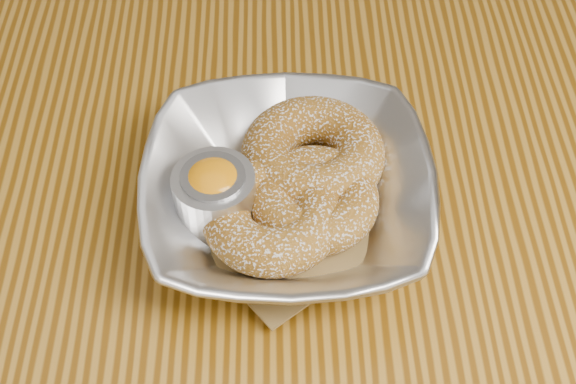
{
  "coord_description": "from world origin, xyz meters",
  "views": [
    {
      "loc": [
        0.07,
        -0.43,
        1.23
      ],
      "look_at": [
        0.08,
        -0.07,
        0.78
      ],
      "focal_mm": 50.0,
      "sensor_mm": 36.0,
      "label": 1
    }
  ],
  "objects_px": {
    "serving_bowl": "(288,196)",
    "donut_back": "(313,154)",
    "table": "(197,226)",
    "donut_front": "(272,215)",
    "ramekin": "(215,194)",
    "donut_extra": "(314,199)"
  },
  "relations": [
    {
      "from": "ramekin",
      "to": "serving_bowl",
      "type": "bearing_deg",
      "value": 4.79
    },
    {
      "from": "table",
      "to": "serving_bowl",
      "type": "height_order",
      "value": "serving_bowl"
    },
    {
      "from": "table",
      "to": "ramekin",
      "type": "xyz_separation_m",
      "value": [
        0.03,
        -0.07,
        0.13
      ]
    },
    {
      "from": "donut_back",
      "to": "serving_bowl",
      "type": "bearing_deg",
      "value": -117.71
    },
    {
      "from": "serving_bowl",
      "to": "table",
      "type": "bearing_deg",
      "value": 139.89
    },
    {
      "from": "serving_bowl",
      "to": "ramekin",
      "type": "relative_size",
      "value": 3.56
    },
    {
      "from": "table",
      "to": "serving_bowl",
      "type": "distance_m",
      "value": 0.16
    },
    {
      "from": "serving_bowl",
      "to": "donut_front",
      "type": "height_order",
      "value": "serving_bowl"
    },
    {
      "from": "serving_bowl",
      "to": "donut_front",
      "type": "bearing_deg",
      "value": -121.49
    },
    {
      "from": "donut_front",
      "to": "donut_extra",
      "type": "distance_m",
      "value": 0.03
    },
    {
      "from": "table",
      "to": "serving_bowl",
      "type": "bearing_deg",
      "value": -40.11
    },
    {
      "from": "table",
      "to": "donut_extra",
      "type": "distance_m",
      "value": 0.18
    },
    {
      "from": "serving_bowl",
      "to": "ramekin",
      "type": "distance_m",
      "value": 0.05
    },
    {
      "from": "donut_back",
      "to": "donut_extra",
      "type": "relative_size",
      "value": 1.15
    },
    {
      "from": "donut_extra",
      "to": "donut_back",
      "type": "bearing_deg",
      "value": 88.83
    },
    {
      "from": "serving_bowl",
      "to": "donut_back",
      "type": "distance_m",
      "value": 0.04
    },
    {
      "from": "serving_bowl",
      "to": "donut_back",
      "type": "height_order",
      "value": "serving_bowl"
    },
    {
      "from": "table",
      "to": "donut_front",
      "type": "height_order",
      "value": "donut_front"
    },
    {
      "from": "donut_extra",
      "to": "ramekin",
      "type": "height_order",
      "value": "ramekin"
    },
    {
      "from": "table",
      "to": "serving_bowl",
      "type": "xyz_separation_m",
      "value": [
        0.08,
        -0.07,
        0.12
      ]
    },
    {
      "from": "table",
      "to": "donut_front",
      "type": "xyz_separation_m",
      "value": [
        0.07,
        -0.09,
        0.13
      ]
    },
    {
      "from": "donut_front",
      "to": "serving_bowl",
      "type": "bearing_deg",
      "value": 58.51
    }
  ]
}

